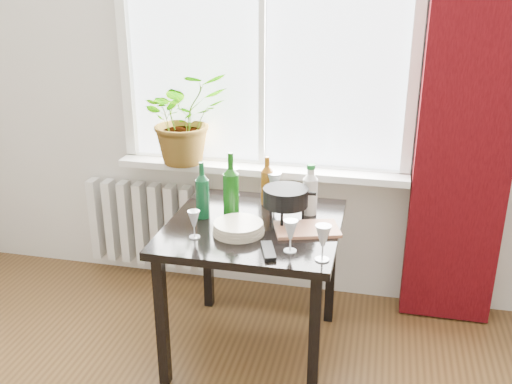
% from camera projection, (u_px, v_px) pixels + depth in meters
% --- Properties ---
extents(window, '(1.72, 0.08, 1.62)m').
position_uv_depth(window, '(263.00, 32.00, 3.16)').
color(window, white).
rests_on(window, ground).
extents(windowsill, '(1.72, 0.20, 0.04)m').
position_uv_depth(windowsill, '(260.00, 169.00, 3.37)').
color(windowsill, silver).
rests_on(windowsill, ground).
extents(curtain, '(0.50, 0.12, 2.56)m').
position_uv_depth(curtain, '(471.00, 99.00, 2.94)').
color(curtain, '#330407').
rests_on(curtain, ground).
extents(radiator, '(0.80, 0.10, 0.55)m').
position_uv_depth(radiator, '(149.00, 224.00, 3.71)').
color(radiator, silver).
rests_on(radiator, ground).
extents(table, '(0.85, 0.85, 0.74)m').
position_uv_depth(table, '(254.00, 240.00, 2.87)').
color(table, black).
rests_on(table, ground).
extents(potted_plant, '(0.65, 0.64, 0.54)m').
position_uv_depth(potted_plant, '(184.00, 118.00, 3.32)').
color(potted_plant, '#306A1C').
rests_on(potted_plant, windowsill).
extents(wine_bottle_left, '(0.08, 0.08, 0.29)m').
position_uv_depth(wine_bottle_left, '(202.00, 190.00, 2.86)').
color(wine_bottle_left, '#0B3C1E').
rests_on(wine_bottle_left, table).
extents(wine_bottle_right, '(0.09, 0.09, 0.35)m').
position_uv_depth(wine_bottle_right, '(231.00, 185.00, 2.85)').
color(wine_bottle_right, '#0F490E').
rests_on(wine_bottle_right, table).
extents(bottle_amber, '(0.07, 0.07, 0.27)m').
position_uv_depth(bottle_amber, '(267.00, 180.00, 3.03)').
color(bottle_amber, brown).
rests_on(bottle_amber, table).
extents(cleaning_bottle, '(0.09, 0.09, 0.27)m').
position_uv_depth(cleaning_bottle, '(310.00, 189.00, 2.91)').
color(cleaning_bottle, silver).
rests_on(cleaning_bottle, table).
extents(wineglass_front_right, '(0.09, 0.09, 0.15)m').
position_uv_depth(wineglass_front_right, '(290.00, 236.00, 2.52)').
color(wineglass_front_right, silver).
rests_on(wineglass_front_right, table).
extents(wineglass_far_right, '(0.10, 0.10, 0.17)m').
position_uv_depth(wineglass_far_right, '(323.00, 243.00, 2.44)').
color(wineglass_far_right, silver).
rests_on(wineglass_far_right, table).
extents(wineglass_back_center, '(0.09, 0.09, 0.19)m').
position_uv_depth(wineglass_back_center, '(274.00, 189.00, 3.03)').
color(wineglass_back_center, silver).
rests_on(wineglass_back_center, table).
extents(wineglass_back_left, '(0.08, 0.08, 0.16)m').
position_uv_depth(wineglass_back_left, '(234.00, 182.00, 3.17)').
color(wineglass_back_left, silver).
rests_on(wineglass_back_left, table).
extents(wineglass_front_left, '(0.07, 0.07, 0.14)m').
position_uv_depth(wineglass_front_left, '(194.00, 224.00, 2.66)').
color(wineglass_front_left, '#B6BCC4').
rests_on(wineglass_front_left, table).
extents(plate_stack, '(0.27, 0.27, 0.05)m').
position_uv_depth(plate_stack, '(238.00, 228.00, 2.72)').
color(plate_stack, beige).
rests_on(plate_stack, table).
extents(fondue_pot, '(0.29, 0.26, 0.17)m').
position_uv_depth(fondue_pot, '(285.00, 205.00, 2.83)').
color(fondue_pot, black).
rests_on(fondue_pot, table).
extents(tv_remote, '(0.10, 0.18, 0.02)m').
position_uv_depth(tv_remote, '(268.00, 251.00, 2.53)').
color(tv_remote, black).
rests_on(tv_remote, table).
extents(cutting_board, '(0.35, 0.28, 0.02)m').
position_uv_depth(cutting_board, '(307.00, 229.00, 2.75)').
color(cutting_board, '#A86B4C').
rests_on(cutting_board, table).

